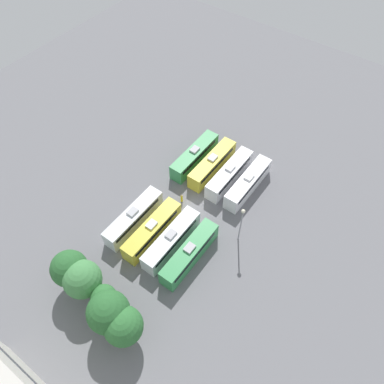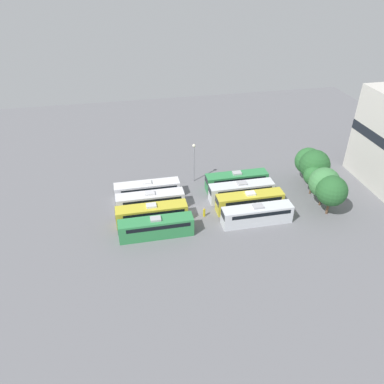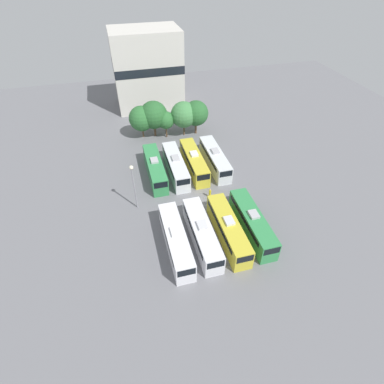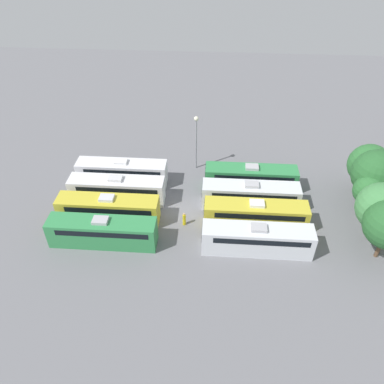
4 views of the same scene
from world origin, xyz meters
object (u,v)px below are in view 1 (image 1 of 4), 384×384
(bus_0, at_px, (248,183))
(light_pole, at_px, (242,220))
(bus_3, at_px, (195,156))
(tree_0, at_px, (123,326))
(bus_2, at_px, (212,164))
(worker_person, at_px, (182,198))
(bus_1, at_px, (229,174))
(tree_3, at_px, (82,279))
(bus_5, at_px, (171,240))
(bus_7, at_px, (134,218))
(tree_1, at_px, (108,312))
(tree_2, at_px, (104,298))
(bus_4, at_px, (189,253))
(tree_4, at_px, (69,268))
(bus_6, at_px, (152,230))

(bus_0, relative_size, light_pole, 1.47)
(bus_3, bearing_deg, tree_0, 110.07)
(bus_2, relative_size, worker_person, 6.72)
(bus_1, distance_m, tree_3, 29.39)
(bus_5, height_order, worker_person, bus_5)
(bus_3, xyz_separation_m, worker_person, (-3.42, 8.34, -0.89))
(bus_0, bearing_deg, bus_2, 0.06)
(bus_0, xyz_separation_m, bus_7, (10.82, 16.55, 0.00))
(tree_1, height_order, tree_2, tree_1)
(bus_0, distance_m, tree_1, 30.46)
(bus_2, xyz_separation_m, bus_3, (3.62, 0.26, 0.00))
(worker_person, relative_size, tree_0, 0.26)
(bus_4, bearing_deg, bus_1, -77.79)
(light_pole, relative_size, tree_1, 1.05)
(worker_person, bearing_deg, bus_0, -130.80)
(tree_2, bearing_deg, tree_4, -0.72)
(tree_1, relative_size, tree_2, 1.34)
(bus_0, xyz_separation_m, tree_0, (-0.12, 30.31, 2.45))
(bus_0, xyz_separation_m, bus_5, (3.61, 16.23, 0.00))
(bus_6, xyz_separation_m, tree_1, (-4.65, 13.62, 2.94))
(bus_5, relative_size, tree_1, 1.55)
(bus_1, height_order, tree_0, tree_0)
(bus_3, xyz_separation_m, bus_6, (-3.84, 16.34, 0.00))
(tree_1, bearing_deg, light_pole, -106.86)
(bus_1, bearing_deg, bus_0, -177.47)
(bus_0, height_order, bus_5, same)
(bus_3, height_order, tree_3, tree_3)
(bus_5, height_order, tree_4, tree_4)
(bus_1, bearing_deg, light_pole, 129.89)
(bus_4, relative_size, tree_1, 1.55)
(bus_7, relative_size, tree_3, 1.61)
(bus_6, xyz_separation_m, light_pole, (-11.02, -7.38, 3.61))
(bus_0, height_order, worker_person, bus_0)
(bus_6, bearing_deg, tree_1, 108.85)
(bus_1, height_order, bus_5, same)
(tree_4, bearing_deg, bus_3, -89.87)
(bus_4, xyz_separation_m, tree_3, (8.19, 12.60, 2.83))
(tree_3, bearing_deg, tree_1, 168.59)
(bus_6, height_order, tree_2, tree_2)
(bus_7, distance_m, tree_4, 12.75)
(bus_6, bearing_deg, bus_0, -112.90)
(tree_1, height_order, tree_4, tree_1)
(bus_3, bearing_deg, bus_1, -179.16)
(bus_5, height_order, tree_2, tree_2)
(bus_5, bearing_deg, tree_2, 85.91)
(bus_6, relative_size, tree_3, 1.61)
(tree_4, bearing_deg, bus_6, -106.96)
(light_pole, xyz_separation_m, tree_0, (3.88, 21.08, -1.15))
(bus_4, bearing_deg, light_pole, -119.36)
(bus_0, bearing_deg, bus_5, 77.45)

